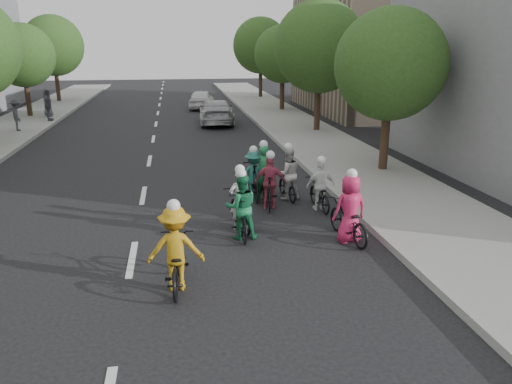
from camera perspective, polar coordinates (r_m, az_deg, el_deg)
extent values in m
plane|color=black|center=(11.75, -13.98, -7.44)|extent=(120.00, 120.00, 0.00)
cube|color=gray|center=(22.32, 8.92, 4.48)|extent=(4.00, 80.00, 0.15)
cube|color=#999993|center=(21.79, 4.03, 4.39)|extent=(0.18, 80.00, 0.18)
cube|color=gray|center=(37.79, 14.38, 15.08)|extent=(10.00, 14.00, 8.00)
cylinder|color=black|center=(36.11, -24.58, 9.50)|extent=(0.32, 0.32, 2.27)
sphere|color=#284F1A|center=(35.94, -25.13, 13.97)|extent=(4.00, 4.00, 4.00)
cylinder|color=black|center=(44.82, -21.72, 11.06)|extent=(0.32, 0.32, 2.48)
sphere|color=#284F1A|center=(44.69, -22.18, 15.24)|extent=(4.80, 4.80, 4.80)
cylinder|color=black|center=(19.29, 14.46, 5.48)|extent=(0.32, 0.32, 2.27)
sphere|color=#284F1A|center=(18.97, 15.09, 13.91)|extent=(4.00, 4.00, 4.00)
cylinder|color=black|center=(27.64, 7.01, 9.33)|extent=(0.32, 0.32, 2.48)
sphere|color=#284F1A|center=(27.42, 7.26, 16.15)|extent=(4.80, 4.80, 4.80)
cylinder|color=black|center=(36.32, 3.00, 10.98)|extent=(0.32, 0.32, 2.27)
sphere|color=#284F1A|center=(36.15, 3.07, 15.46)|extent=(4.00, 4.00, 4.00)
cylinder|color=black|center=(45.11, 0.52, 12.24)|extent=(0.32, 0.32, 2.48)
sphere|color=#284F1A|center=(44.98, 0.53, 16.41)|extent=(4.80, 4.80, 4.80)
imported|color=black|center=(13.12, -1.87, -2.06)|extent=(0.88, 1.93, 0.98)
imported|color=#BBC0BD|center=(12.93, -1.83, -0.92)|extent=(0.62, 0.45, 1.59)
sphere|color=white|center=(12.71, -1.86, 2.58)|extent=(0.26, 0.26, 0.26)
imported|color=black|center=(12.49, -1.74, -2.83)|extent=(0.52, 1.78, 1.07)
imported|color=#197444|center=(12.31, -1.69, -1.70)|extent=(0.81, 0.63, 1.65)
sphere|color=white|center=(12.07, -1.72, 2.11)|extent=(0.26, 0.26, 0.26)
imported|color=black|center=(10.13, -9.09, -8.04)|extent=(0.80, 1.95, 1.00)
imported|color=#C38C15|center=(9.89, -9.18, -6.40)|extent=(1.15, 0.71, 1.72)
sphere|color=white|center=(9.59, -9.41, -1.57)|extent=(0.26, 0.26, 0.26)
imported|color=black|center=(14.75, 1.56, 0.12)|extent=(0.77, 1.73, 1.01)
imported|color=#B9415B|center=(14.58, 1.64, 1.11)|extent=(0.99, 0.55, 1.59)
sphere|color=white|center=(14.38, 1.67, 4.24)|extent=(0.26, 0.26, 0.26)
imported|color=black|center=(12.50, 10.46, -3.25)|extent=(0.93, 1.99, 1.00)
imported|color=#CE2054|center=(12.30, 10.70, -1.88)|extent=(0.90, 0.65, 1.70)
sphere|color=white|center=(12.05, 10.92, 2.05)|extent=(0.26, 0.26, 0.26)
imported|color=black|center=(15.63, 0.79, 1.04)|extent=(0.54, 1.66, 0.98)
imported|color=#248548|center=(15.44, 0.86, 2.26)|extent=(0.65, 0.44, 1.72)
sphere|color=white|center=(15.25, 0.87, 5.47)|extent=(0.26, 0.26, 0.26)
imported|color=black|center=(15.66, 3.56, 0.73)|extent=(0.70, 1.61, 0.82)
imported|color=silver|center=(15.46, 3.67, 2.10)|extent=(0.86, 0.70, 1.65)
sphere|color=white|center=(15.27, 3.72, 5.16)|extent=(0.26, 0.26, 0.26)
imported|color=black|center=(15.65, -0.34, 1.35)|extent=(0.54, 1.89, 1.13)
imported|color=#23695C|center=(15.50, -0.29, 1.98)|extent=(1.00, 0.58, 1.54)
sphere|color=white|center=(15.32, -0.29, 4.85)|extent=(0.26, 0.26, 0.26)
imported|color=black|center=(14.76, 7.24, -0.26)|extent=(0.66, 1.70, 0.88)
imported|color=white|center=(14.58, 7.39, 0.73)|extent=(0.87, 0.40, 1.46)
sphere|color=white|center=(14.40, 7.50, 3.61)|extent=(0.26, 0.26, 0.26)
imported|color=#AAA9AE|center=(30.58, -4.53, 9.12)|extent=(2.33, 5.11, 1.45)
imported|color=white|center=(38.03, -6.24, 10.50)|extent=(2.27, 4.31, 1.40)
imported|color=#4B4A56|center=(30.03, -25.64, 7.95)|extent=(0.99, 1.25, 1.70)
imported|color=#565462|center=(33.22, -22.69, 9.16)|extent=(0.59, 1.16, 1.90)
imported|color=#525460|center=(35.15, -22.73, 9.35)|extent=(0.72, 0.94, 1.72)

